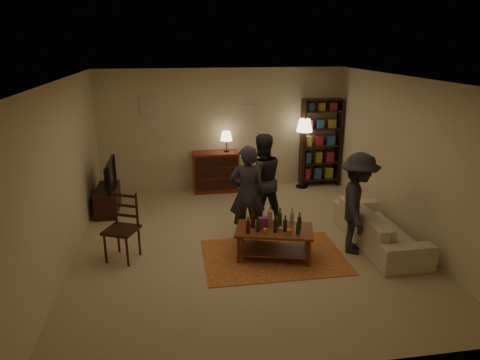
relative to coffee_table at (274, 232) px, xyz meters
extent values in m
plane|color=#C6B793|center=(-0.37, 0.56, -0.42)|extent=(6.00, 6.00, 0.00)
plane|color=beige|center=(-0.37, 3.56, 0.93)|extent=(5.50, 0.00, 5.50)
plane|color=beige|center=(-3.12, 0.56, 0.93)|extent=(0.00, 6.00, 6.00)
plane|color=beige|center=(2.38, 0.56, 0.93)|extent=(0.00, 6.00, 6.00)
plane|color=beige|center=(-0.37, -2.44, 0.93)|extent=(5.50, 0.00, 5.50)
plane|color=white|center=(-0.37, 0.56, 2.28)|extent=(6.00, 6.00, 0.00)
cube|color=beige|center=(-1.97, 3.54, 1.48)|extent=(0.35, 0.03, 0.45)
cube|color=beige|center=(0.23, 3.54, 1.28)|extent=(0.30, 0.03, 0.40)
cube|color=maroon|center=(0.00, 0.00, -0.41)|extent=(2.20, 1.50, 0.01)
cube|color=brown|center=(0.00, 0.00, 0.04)|extent=(1.31, 0.93, 0.04)
cube|color=brown|center=(0.00, 0.00, -0.29)|extent=(1.18, 0.81, 0.02)
cylinder|color=brown|center=(-0.58, -0.11, -0.20)|extent=(0.05, 0.05, 0.44)
cylinder|color=brown|center=(0.44, -0.40, -0.20)|extent=(0.05, 0.05, 0.44)
cylinder|color=brown|center=(-0.44, 0.39, -0.20)|extent=(0.05, 0.05, 0.44)
cylinder|color=brown|center=(0.58, 0.11, -0.20)|extent=(0.05, 0.05, 0.44)
cylinder|color=#BD752B|center=(-0.37, 0.11, 0.11)|extent=(0.07, 0.07, 0.10)
cylinder|color=#BD752B|center=(-0.18, -0.16, 0.11)|extent=(0.07, 0.07, 0.09)
cylinder|color=#BD752B|center=(0.12, 0.20, 0.12)|extent=(0.07, 0.07, 0.11)
cylinder|color=#BD752B|center=(0.16, -0.25, 0.11)|extent=(0.07, 0.07, 0.09)
cylinder|color=#BD752B|center=(0.42, 0.08, 0.11)|extent=(0.07, 0.07, 0.10)
cube|color=#843490|center=(-0.17, 0.06, 0.15)|extent=(0.14, 0.09, 0.18)
cylinder|color=gray|center=(0.11, -0.05, 0.08)|extent=(0.12, 0.12, 0.03)
cube|color=black|center=(-2.33, 0.30, 0.07)|extent=(0.61, 0.61, 0.04)
cylinder|color=black|center=(-2.58, 0.21, -0.18)|extent=(0.04, 0.04, 0.48)
cylinder|color=black|center=(-2.24, 0.06, -0.18)|extent=(0.04, 0.04, 0.48)
cylinder|color=black|center=(-2.42, 0.55, -0.18)|extent=(0.04, 0.04, 0.48)
cylinder|color=black|center=(-2.08, 0.40, -0.18)|extent=(0.04, 0.04, 0.48)
cube|color=black|center=(-2.25, 0.47, 0.37)|extent=(0.35, 0.18, 0.55)
cube|color=black|center=(-2.82, 2.36, -0.17)|extent=(0.40, 1.00, 0.50)
imported|color=black|center=(-2.80, 2.36, 0.36)|extent=(0.13, 0.97, 0.56)
cube|color=maroon|center=(-0.57, 3.28, 0.03)|extent=(1.00, 0.48, 0.90)
cube|color=black|center=(-0.57, 3.03, -0.20)|extent=(0.92, 0.02, 0.22)
cube|color=black|center=(-0.57, 3.03, 0.06)|extent=(0.92, 0.02, 0.22)
cube|color=black|center=(-0.57, 3.03, 0.32)|extent=(0.92, 0.02, 0.22)
cylinder|color=black|center=(-0.32, 3.28, 0.50)|extent=(0.12, 0.12, 0.04)
cylinder|color=black|center=(-0.32, 3.28, 0.63)|extent=(0.02, 0.02, 0.22)
cone|color=#FFE5B2|center=(-0.32, 3.28, 0.84)|extent=(0.26, 0.26, 0.20)
cube|color=black|center=(1.45, 3.34, 0.58)|extent=(0.04, 0.34, 2.00)
cube|color=black|center=(2.31, 3.34, 0.58)|extent=(0.04, 0.34, 2.00)
cube|color=black|center=(1.88, 3.34, -0.27)|extent=(0.90, 0.34, 0.03)
cube|color=black|center=(1.88, 3.34, 0.13)|extent=(0.90, 0.34, 0.03)
cube|color=black|center=(1.88, 3.34, 0.53)|extent=(0.90, 0.34, 0.03)
cube|color=black|center=(1.88, 3.34, 0.93)|extent=(0.90, 0.34, 0.03)
cube|color=black|center=(1.88, 3.34, 1.33)|extent=(0.90, 0.34, 0.03)
cube|color=black|center=(1.88, 3.34, 1.58)|extent=(0.90, 0.34, 0.03)
cube|color=maroon|center=(1.58, 3.34, -0.12)|extent=(0.12, 0.22, 0.26)
cube|color=#285078|center=(1.83, 3.34, -0.12)|extent=(0.15, 0.22, 0.26)
cube|color=olive|center=(2.10, 3.34, -0.12)|extent=(0.18, 0.22, 0.26)
cube|color=#285078|center=(1.58, 3.34, 0.27)|extent=(0.12, 0.22, 0.24)
cube|color=olive|center=(1.83, 3.34, 0.27)|extent=(0.15, 0.22, 0.24)
cube|color=maroon|center=(2.10, 3.34, 0.27)|extent=(0.18, 0.22, 0.24)
cube|color=olive|center=(1.58, 3.34, 0.66)|extent=(0.12, 0.22, 0.22)
cube|color=maroon|center=(1.83, 3.34, 0.66)|extent=(0.15, 0.22, 0.22)
cube|color=#285078|center=(2.10, 3.34, 0.66)|extent=(0.18, 0.22, 0.22)
cube|color=maroon|center=(1.58, 3.34, 1.05)|extent=(0.12, 0.22, 0.20)
cube|color=#285078|center=(1.83, 3.34, 1.05)|extent=(0.15, 0.22, 0.20)
cube|color=olive|center=(2.10, 3.34, 1.05)|extent=(0.18, 0.22, 0.20)
cube|color=#285078|center=(1.58, 3.34, 1.44)|extent=(0.12, 0.22, 0.18)
cube|color=olive|center=(1.83, 3.34, 1.44)|extent=(0.15, 0.22, 0.18)
cube|color=maroon|center=(2.10, 3.34, 1.44)|extent=(0.18, 0.22, 0.18)
cylinder|color=black|center=(1.44, 3.21, -0.40)|extent=(0.28, 0.28, 0.03)
cylinder|color=black|center=(1.44, 3.21, 0.29)|extent=(0.03, 0.03, 1.41)
cone|color=#FFE5B2|center=(1.44, 3.21, 1.04)|extent=(0.36, 0.36, 0.28)
imported|color=beige|center=(1.83, 0.16, -0.12)|extent=(0.81, 2.08, 0.61)
imported|color=#292A31|center=(-0.31, 0.69, 0.41)|extent=(0.63, 0.43, 1.65)
imported|color=#27272F|center=(0.07, 1.33, 0.43)|extent=(0.89, 0.73, 1.70)
imported|color=#24232B|center=(1.33, 0.01, 0.40)|extent=(0.95, 1.20, 1.63)
camera|label=1|loc=(-1.48, -5.89, 2.82)|focal=32.00mm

